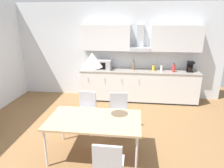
{
  "coord_description": "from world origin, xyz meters",
  "views": [
    {
      "loc": [
        0.81,
        -3.51,
        2.36
      ],
      "look_at": [
        0.32,
        0.6,
        1.0
      ],
      "focal_mm": 32.0,
      "sensor_mm": 36.0,
      "label": 1
    }
  ],
  "objects_px": {
    "pendant_lamp": "(92,60)",
    "microwave": "(103,65)",
    "coffee_maker": "(190,66)",
    "chair_near_right": "(108,163)",
    "bottle_brown": "(133,65)",
    "chair_far_right": "(119,109)",
    "bottle_yellow": "(153,68)",
    "bottle_white": "(161,68)",
    "dining_table": "(94,121)",
    "bottle_red": "(174,68)",
    "chair_far_left": "(86,108)"
  },
  "relations": [
    {
      "from": "coffee_maker",
      "to": "chair_far_left",
      "type": "distance_m",
      "value": 3.23
    },
    {
      "from": "dining_table",
      "to": "chair_far_left",
      "type": "distance_m",
      "value": 0.91
    },
    {
      "from": "chair_far_left",
      "to": "pendant_lamp",
      "type": "distance_m",
      "value": 1.51
    },
    {
      "from": "coffee_maker",
      "to": "bottle_white",
      "type": "height_order",
      "value": "coffee_maker"
    },
    {
      "from": "bottle_yellow",
      "to": "bottle_white",
      "type": "xyz_separation_m",
      "value": [
        0.22,
        -0.04,
        0.01
      ]
    },
    {
      "from": "bottle_red",
      "to": "dining_table",
      "type": "bearing_deg",
      "value": -123.48
    },
    {
      "from": "microwave",
      "to": "pendant_lamp",
      "type": "distance_m",
      "value": 2.8
    },
    {
      "from": "bottle_yellow",
      "to": "bottle_red",
      "type": "bearing_deg",
      "value": -8.45
    },
    {
      "from": "coffee_maker",
      "to": "chair_near_right",
      "type": "relative_size",
      "value": 0.34
    },
    {
      "from": "bottle_red",
      "to": "coffee_maker",
      "type": "bearing_deg",
      "value": 10.4
    },
    {
      "from": "chair_far_left",
      "to": "dining_table",
      "type": "bearing_deg",
      "value": -67.2
    },
    {
      "from": "coffee_maker",
      "to": "bottle_red",
      "type": "height_order",
      "value": "coffee_maker"
    },
    {
      "from": "chair_far_right",
      "to": "chair_far_left",
      "type": "distance_m",
      "value": 0.7
    },
    {
      "from": "microwave",
      "to": "coffee_maker",
      "type": "bearing_deg",
      "value": 0.61
    },
    {
      "from": "bottle_white",
      "to": "dining_table",
      "type": "height_order",
      "value": "bottle_white"
    },
    {
      "from": "chair_far_right",
      "to": "chair_far_left",
      "type": "relative_size",
      "value": 1.0
    },
    {
      "from": "microwave",
      "to": "bottle_white",
      "type": "bearing_deg",
      "value": -0.55
    },
    {
      "from": "coffee_maker",
      "to": "bottle_brown",
      "type": "bearing_deg",
      "value": 178.89
    },
    {
      "from": "dining_table",
      "to": "chair_near_right",
      "type": "height_order",
      "value": "chair_near_right"
    },
    {
      "from": "bottle_red",
      "to": "pendant_lamp",
      "type": "distance_m",
      "value": 3.25
    },
    {
      "from": "bottle_red",
      "to": "chair_far_left",
      "type": "height_order",
      "value": "bottle_red"
    },
    {
      "from": "coffee_maker",
      "to": "bottle_white",
      "type": "distance_m",
      "value": 0.8
    },
    {
      "from": "dining_table",
      "to": "pendant_lamp",
      "type": "relative_size",
      "value": 4.98
    },
    {
      "from": "microwave",
      "to": "bottle_white",
      "type": "xyz_separation_m",
      "value": [
        1.7,
        -0.02,
        -0.05
      ]
    },
    {
      "from": "microwave",
      "to": "bottle_brown",
      "type": "xyz_separation_m",
      "value": [
        0.9,
        0.06,
        -0.01
      ]
    },
    {
      "from": "chair_far_left",
      "to": "microwave",
      "type": "bearing_deg",
      "value": 88.11
    },
    {
      "from": "bottle_red",
      "to": "chair_near_right",
      "type": "relative_size",
      "value": 0.29
    },
    {
      "from": "bottle_brown",
      "to": "pendant_lamp",
      "type": "distance_m",
      "value": 2.91
    },
    {
      "from": "coffee_maker",
      "to": "pendant_lamp",
      "type": "xyz_separation_m",
      "value": [
        -2.21,
        -2.73,
        0.67
      ]
    },
    {
      "from": "coffee_maker",
      "to": "pendant_lamp",
      "type": "distance_m",
      "value": 3.57
    },
    {
      "from": "bottle_red",
      "to": "pendant_lamp",
      "type": "height_order",
      "value": "pendant_lamp"
    },
    {
      "from": "bottle_brown",
      "to": "chair_far_right",
      "type": "xyz_separation_m",
      "value": [
        -0.26,
        -1.93,
        -0.52
      ]
    },
    {
      "from": "bottle_white",
      "to": "chair_far_left",
      "type": "bearing_deg",
      "value": -133.57
    },
    {
      "from": "bottle_red",
      "to": "dining_table",
      "type": "distance_m",
      "value": 3.19
    },
    {
      "from": "bottle_red",
      "to": "bottle_white",
      "type": "relative_size",
      "value": 1.15
    },
    {
      "from": "bottle_brown",
      "to": "chair_far_left",
      "type": "distance_m",
      "value": 2.22
    },
    {
      "from": "bottle_yellow",
      "to": "chair_near_right",
      "type": "distance_m",
      "value": 3.68
    },
    {
      "from": "chair_near_right",
      "to": "dining_table",
      "type": "bearing_deg",
      "value": 113.3
    },
    {
      "from": "bottle_white",
      "to": "chair_far_left",
      "type": "xyz_separation_m",
      "value": [
        -1.76,
        -1.85,
        -0.48
      ]
    },
    {
      "from": "bottle_white",
      "to": "chair_far_left",
      "type": "distance_m",
      "value": 2.6
    },
    {
      "from": "bottle_white",
      "to": "dining_table",
      "type": "distance_m",
      "value": 3.05
    },
    {
      "from": "pendant_lamp",
      "to": "microwave",
      "type": "bearing_deg",
      "value": 96.08
    },
    {
      "from": "bottle_brown",
      "to": "dining_table",
      "type": "distance_m",
      "value": 2.85
    },
    {
      "from": "chair_far_right",
      "to": "chair_near_right",
      "type": "relative_size",
      "value": 1.0
    },
    {
      "from": "microwave",
      "to": "bottle_yellow",
      "type": "relative_size",
      "value": 2.48
    },
    {
      "from": "bottle_brown",
      "to": "chair_far_right",
      "type": "relative_size",
      "value": 0.35
    },
    {
      "from": "coffee_maker",
      "to": "bottle_white",
      "type": "xyz_separation_m",
      "value": [
        -0.79,
        -0.04,
        -0.06
      ]
    },
    {
      "from": "bottle_brown",
      "to": "bottle_red",
      "type": "bearing_deg",
      "value": -5.8
    },
    {
      "from": "bottle_yellow",
      "to": "dining_table",
      "type": "height_order",
      "value": "bottle_yellow"
    },
    {
      "from": "dining_table",
      "to": "chair_far_right",
      "type": "bearing_deg",
      "value": 67.16
    }
  ]
}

